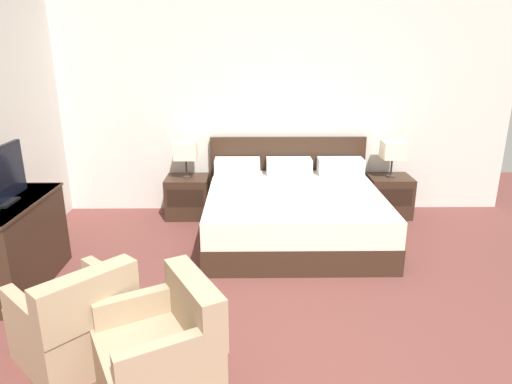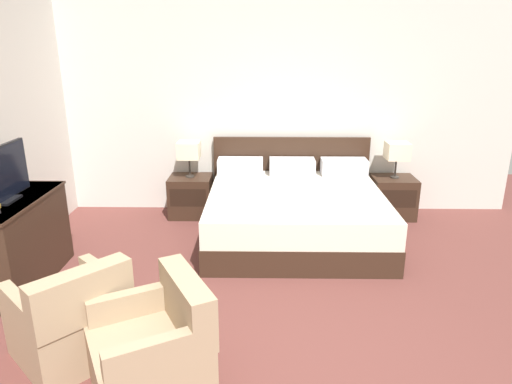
{
  "view_description": "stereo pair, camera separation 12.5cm",
  "coord_description": "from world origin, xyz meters",
  "px_view_note": "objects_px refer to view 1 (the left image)",
  "views": [
    {
      "loc": [
        -0.18,
        -2.37,
        2.15
      ],
      "look_at": [
        -0.12,
        1.96,
        0.75
      ],
      "focal_mm": 32.0,
      "sensor_mm": 36.0,
      "label": 1
    },
    {
      "loc": [
        -0.05,
        -2.37,
        2.15
      ],
      "look_at": [
        -0.12,
        1.96,
        0.75
      ],
      "focal_mm": 32.0,
      "sensor_mm": 36.0,
      "label": 2
    }
  ],
  "objects_px": {
    "nightstand_right": "(389,196)",
    "armchair_companion": "(163,353)",
    "bed": "(293,211)",
    "armchair_by_window": "(76,324)",
    "nightstand_left": "(188,197)",
    "table_lamp_left": "(186,151)",
    "table_lamp_right": "(393,150)",
    "dresser": "(13,244)"
  },
  "relations": [
    {
      "from": "bed",
      "to": "dresser",
      "type": "xyz_separation_m",
      "value": [
        -2.66,
        -1.14,
        0.12
      ]
    },
    {
      "from": "bed",
      "to": "armchair_by_window",
      "type": "bearing_deg",
      "value": -128.07
    },
    {
      "from": "bed",
      "to": "table_lamp_left",
      "type": "distance_m",
      "value": 1.59
    },
    {
      "from": "armchair_companion",
      "to": "nightstand_left",
      "type": "bearing_deg",
      "value": 94.61
    },
    {
      "from": "table_lamp_left",
      "to": "nightstand_right",
      "type": "bearing_deg",
      "value": -0.03
    },
    {
      "from": "nightstand_right",
      "to": "armchair_companion",
      "type": "relative_size",
      "value": 0.58
    },
    {
      "from": "dresser",
      "to": "bed",
      "type": "bearing_deg",
      "value": 23.16
    },
    {
      "from": "nightstand_right",
      "to": "armchair_by_window",
      "type": "distance_m",
      "value": 4.18
    },
    {
      "from": "bed",
      "to": "dresser",
      "type": "height_order",
      "value": "bed"
    },
    {
      "from": "table_lamp_right",
      "to": "armchair_companion",
      "type": "bearing_deg",
      "value": -126.61
    },
    {
      "from": "bed",
      "to": "table_lamp_right",
      "type": "bearing_deg",
      "value": 27.19
    },
    {
      "from": "nightstand_right",
      "to": "armchair_by_window",
      "type": "bearing_deg",
      "value": -136.59
    },
    {
      "from": "table_lamp_left",
      "to": "armchair_by_window",
      "type": "relative_size",
      "value": 0.47
    },
    {
      "from": "table_lamp_left",
      "to": "armchair_companion",
      "type": "relative_size",
      "value": 0.49
    },
    {
      "from": "armchair_companion",
      "to": "bed",
      "type": "bearing_deg",
      "value": 67.22
    },
    {
      "from": "table_lamp_right",
      "to": "armchair_companion",
      "type": "relative_size",
      "value": 0.49
    },
    {
      "from": "nightstand_right",
      "to": "dresser",
      "type": "height_order",
      "value": "dresser"
    },
    {
      "from": "dresser",
      "to": "armchair_by_window",
      "type": "height_order",
      "value": "dresser"
    },
    {
      "from": "table_lamp_right",
      "to": "armchair_companion",
      "type": "distance_m",
      "value": 4.03
    },
    {
      "from": "armchair_companion",
      "to": "nightstand_right",
      "type": "bearing_deg",
      "value": 53.38
    },
    {
      "from": "table_lamp_right",
      "to": "table_lamp_left",
      "type": "bearing_deg",
      "value": 180.0
    },
    {
      "from": "table_lamp_right",
      "to": "dresser",
      "type": "xyz_separation_m",
      "value": [
        -3.98,
        -1.81,
        -0.45
      ]
    },
    {
      "from": "table_lamp_right",
      "to": "armchair_by_window",
      "type": "distance_m",
      "value": 4.23
    },
    {
      "from": "armchair_by_window",
      "to": "dresser",
      "type": "bearing_deg",
      "value": 131.39
    },
    {
      "from": "table_lamp_left",
      "to": "table_lamp_right",
      "type": "distance_m",
      "value": 2.63
    },
    {
      "from": "armchair_by_window",
      "to": "nightstand_right",
      "type": "bearing_deg",
      "value": 43.41
    },
    {
      "from": "table_lamp_right",
      "to": "dresser",
      "type": "distance_m",
      "value": 4.39
    },
    {
      "from": "bed",
      "to": "nightstand_left",
      "type": "distance_m",
      "value": 1.48
    },
    {
      "from": "table_lamp_left",
      "to": "table_lamp_right",
      "type": "height_order",
      "value": "same"
    },
    {
      "from": "table_lamp_right",
      "to": "armchair_by_window",
      "type": "bearing_deg",
      "value": -136.58
    },
    {
      "from": "bed",
      "to": "armchair_companion",
      "type": "distance_m",
      "value": 2.73
    },
    {
      "from": "nightstand_right",
      "to": "dresser",
      "type": "relative_size",
      "value": 0.45
    },
    {
      "from": "bed",
      "to": "armchair_by_window",
      "type": "xyz_separation_m",
      "value": [
        -1.72,
        -2.2,
        -0.02
      ]
    },
    {
      "from": "nightstand_left",
      "to": "nightstand_right",
      "type": "bearing_deg",
      "value": 0.0
    },
    {
      "from": "bed",
      "to": "nightstand_right",
      "type": "relative_size",
      "value": 3.79
    },
    {
      "from": "bed",
      "to": "nightstand_left",
      "type": "xyz_separation_m",
      "value": [
        -1.32,
        0.67,
        -0.04
      ]
    },
    {
      "from": "nightstand_right",
      "to": "table_lamp_right",
      "type": "bearing_deg",
      "value": 90.0
    },
    {
      "from": "table_lamp_left",
      "to": "armchair_companion",
      "type": "height_order",
      "value": "table_lamp_left"
    },
    {
      "from": "table_lamp_right",
      "to": "bed",
      "type": "bearing_deg",
      "value": -152.81
    },
    {
      "from": "bed",
      "to": "table_lamp_left",
      "type": "relative_size",
      "value": 4.46
    },
    {
      "from": "bed",
      "to": "nightstand_right",
      "type": "height_order",
      "value": "bed"
    },
    {
      "from": "nightstand_right",
      "to": "armchair_companion",
      "type": "distance_m",
      "value": 3.98
    }
  ]
}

